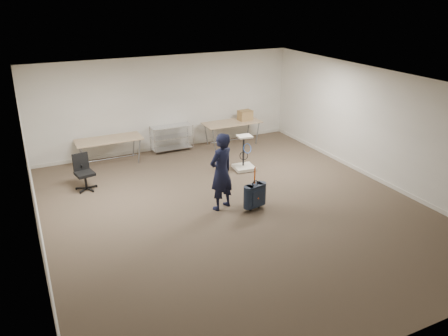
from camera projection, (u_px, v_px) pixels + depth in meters
ground at (235, 209)px, 9.76m from camera, size 9.00×9.00×0.00m
room_shell at (210, 184)px, 10.89m from camera, size 8.00×9.00×9.00m
folding_table_left at (109, 141)px, 12.04m from camera, size 1.80×0.75×0.73m
folding_table_right at (232, 124)px, 13.55m from camera, size 1.80×0.75×0.73m
wire_shelf at (172, 137)px, 13.09m from camera, size 1.22×0.47×0.80m
person at (221, 172)px, 9.47m from camera, size 0.75×0.62×1.76m
suitcase at (255, 195)px, 9.60m from camera, size 0.40×0.28×1.02m
office_chair at (85, 179)px, 10.62m from camera, size 0.54×0.54×0.89m
equipment_cart at (244, 161)px, 11.78m from camera, size 0.58×0.58×0.97m
cardboard_box at (245, 115)px, 13.68m from camera, size 0.43×0.33×0.31m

